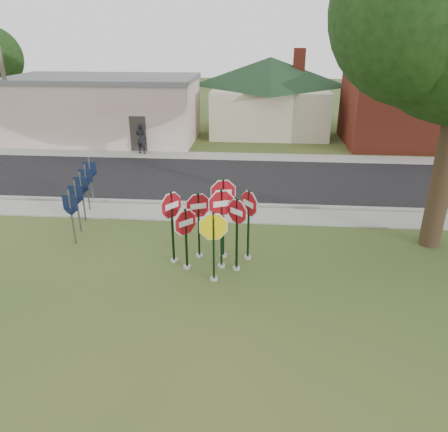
# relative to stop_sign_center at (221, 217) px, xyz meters

# --- Properties ---
(ground) EXTENTS (120.00, 120.00, 0.00)m
(ground) POSITION_rel_stop_sign_center_xyz_m (-0.31, -1.29, -1.74)
(ground) COLOR #2F4B1C
(ground) RESTS_ON ground
(sidewalk_near) EXTENTS (60.00, 1.60, 0.06)m
(sidewalk_near) POSITION_rel_stop_sign_center_xyz_m (-0.31, 4.21, -1.71)
(sidewalk_near) COLOR gray
(sidewalk_near) RESTS_ON ground
(road) EXTENTS (60.00, 7.00, 0.04)m
(road) POSITION_rel_stop_sign_center_xyz_m (-0.31, 8.71, -1.72)
(road) COLOR black
(road) RESTS_ON ground
(sidewalk_far) EXTENTS (60.00, 1.60, 0.06)m
(sidewalk_far) POSITION_rel_stop_sign_center_xyz_m (-0.31, 13.01, -1.71)
(sidewalk_far) COLOR gray
(sidewalk_far) RESTS_ON ground
(curb) EXTENTS (60.00, 0.20, 0.14)m
(curb) POSITION_rel_stop_sign_center_xyz_m (-0.31, 5.21, -1.67)
(curb) COLOR gray
(curb) RESTS_ON ground
(stop_sign_center) EXTENTS (1.05, 0.48, 2.75)m
(stop_sign_center) POSITION_rel_stop_sign_center_xyz_m (0.00, 0.00, 0.00)
(stop_sign_center) COLOR #9C9891
(stop_sign_center) RESTS_ON ground
(stop_sign_yellow) EXTENTS (1.15, 0.24, 2.35)m
(stop_sign_yellow) POSITION_rel_stop_sign_center_xyz_m (-0.16, -0.82, -0.31)
(stop_sign_yellow) COLOR #9C9891
(stop_sign_yellow) RESTS_ON ground
(stop_sign_left) EXTENTS (0.80, 0.84, 2.15)m
(stop_sign_left) POSITION_rel_stop_sign_center_xyz_m (-1.09, -0.16, -0.45)
(stop_sign_left) COLOR #9C9891
(stop_sign_left) RESTS_ON ground
(stop_sign_right) EXTENTS (0.83, 0.70, 2.51)m
(stop_sign_right) POSITION_rel_stop_sign_center_xyz_m (0.49, -0.12, -0.19)
(stop_sign_right) COLOR #9C9891
(stop_sign_right) RESTS_ON ground
(stop_sign_back_right) EXTENTS (1.10, 0.28, 2.85)m
(stop_sign_back_right) POSITION_rel_stop_sign_center_xyz_m (0.00, 0.68, 0.07)
(stop_sign_back_right) COLOR #9C9891
(stop_sign_back_right) RESTS_ON ground
(stop_sign_back_left) EXTENTS (1.05, 0.45, 2.39)m
(stop_sign_back_left) POSITION_rel_stop_sign_center_xyz_m (-0.79, 0.61, -0.27)
(stop_sign_back_left) COLOR #9C9891
(stop_sign_back_left) RESTS_ON ground
(stop_sign_far_right) EXTENTS (0.72, 0.90, 2.52)m
(stop_sign_far_right) POSITION_rel_stop_sign_center_xyz_m (0.82, 0.62, -0.17)
(stop_sign_far_right) COLOR #9C9891
(stop_sign_far_right) RESTS_ON ground
(stop_sign_far_left) EXTENTS (0.70, 0.95, 2.56)m
(stop_sign_far_left) POSITION_rel_stop_sign_center_xyz_m (-1.58, 0.21, -0.14)
(stop_sign_far_left) COLOR #9C9891
(stop_sign_far_left) RESTS_ON ground
(route_sign_row) EXTENTS (1.43, 4.63, 2.00)m
(route_sign_row) POSITION_rel_stop_sign_center_xyz_m (-5.71, 3.21, -0.52)
(route_sign_row) COLOR #59595E
(route_sign_row) RESTS_ON ground
(building_stucco) EXTENTS (12.20, 6.20, 4.20)m
(building_stucco) POSITION_rel_stop_sign_center_xyz_m (-9.31, 16.71, 0.41)
(building_stucco) COLOR silver
(building_stucco) RESTS_ON ground
(building_house) EXTENTS (11.60, 11.60, 6.20)m
(building_house) POSITION_rel_stop_sign_center_xyz_m (1.69, 20.71, 1.91)
(building_house) COLOR beige
(building_house) RESTS_ON ground
(building_brick) EXTENTS (10.20, 6.20, 4.75)m
(building_brick) POSITION_rel_stop_sign_center_xyz_m (11.69, 17.21, 0.66)
(building_brick) COLOR maroon
(building_brick) RESTS_ON ground
(utility_pole_near) EXTENTS (2.20, 0.26, 9.50)m
(utility_pole_near) POSITION_rel_stop_sign_center_xyz_m (-14.31, 13.91, 3.23)
(utility_pole_near) COLOR #4D3F33
(utility_pole_near) RESTS_ON ground
(pedestrian) EXTENTS (0.75, 0.58, 1.82)m
(pedestrian) POSITION_rel_stop_sign_center_xyz_m (-6.00, 13.18, -0.77)
(pedestrian) COLOR black
(pedestrian) RESTS_ON sidewalk_far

